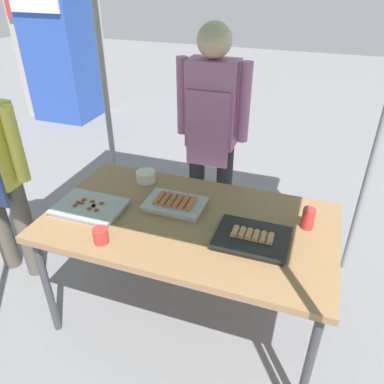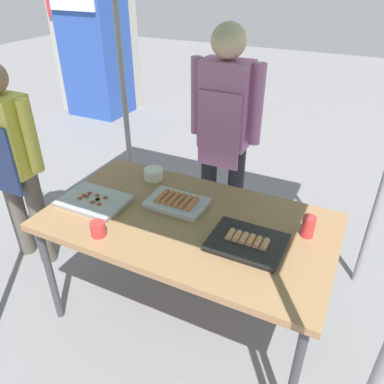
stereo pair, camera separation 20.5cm
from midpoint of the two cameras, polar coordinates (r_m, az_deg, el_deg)
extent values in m
plane|color=slate|center=(2.60, -2.75, -17.81)|extent=(18.00, 18.00, 0.00)
cube|color=#9E724C|center=(2.11, -3.25, -4.71)|extent=(1.60, 0.90, 0.04)
cylinder|color=#3F3F44|center=(2.45, -23.40, -13.13)|extent=(0.04, 0.04, 0.71)
cylinder|color=#3F3F44|center=(2.00, 14.25, -24.04)|extent=(0.04, 0.04, 0.71)
cylinder|color=#3F3F44|center=(2.90, -13.71, -3.42)|extent=(0.04, 0.04, 0.71)
cylinder|color=#3F3F44|center=(2.53, 16.49, -9.77)|extent=(0.04, 0.04, 0.71)
cylinder|color=gray|center=(3.01, -14.74, 12.62)|extent=(0.04, 0.04, 2.10)
cylinder|color=gray|center=(2.55, 24.38, 7.40)|extent=(0.04, 0.04, 2.10)
cube|color=black|center=(1.94, 6.06, -7.28)|extent=(0.36, 0.28, 0.02)
cube|color=black|center=(1.93, 6.09, -6.91)|extent=(0.37, 0.29, 0.01)
cylinder|color=tan|center=(1.94, 3.51, -6.15)|extent=(0.03, 0.08, 0.03)
cylinder|color=tan|center=(1.94, 4.54, -6.35)|extent=(0.03, 0.08, 0.03)
cylinder|color=tan|center=(1.93, 5.58, -6.56)|extent=(0.03, 0.08, 0.03)
cylinder|color=tan|center=(1.92, 6.63, -6.77)|extent=(0.03, 0.08, 0.03)
cylinder|color=tan|center=(1.92, 7.68, -6.98)|extent=(0.03, 0.08, 0.03)
cylinder|color=tan|center=(1.91, 8.74, -7.18)|extent=(0.03, 0.08, 0.03)
cube|color=#ADADB2|center=(2.27, -17.72, -2.46)|extent=(0.37, 0.27, 0.02)
cube|color=#ADADB2|center=(2.26, -17.78, -2.12)|extent=(0.38, 0.28, 0.01)
cylinder|color=tan|center=(2.24, -18.32, -2.51)|extent=(0.26, 0.01, 0.01)
cube|color=brown|center=(2.20, -16.88, -2.87)|extent=(0.02, 0.02, 0.02)
cube|color=brown|center=(2.22, -17.86, -2.63)|extent=(0.02, 0.02, 0.02)
cube|color=brown|center=(2.28, -19.79, -2.15)|extent=(0.02, 0.02, 0.02)
cylinder|color=tan|center=(2.26, -17.80, -2.04)|extent=(0.26, 0.01, 0.01)
cube|color=brown|center=(2.24, -17.19, -2.18)|extent=(0.02, 0.02, 0.02)
cube|color=brown|center=(2.24, -17.18, -2.19)|extent=(0.02, 0.02, 0.02)
cube|color=brown|center=(2.29, -18.84, -1.79)|extent=(0.02, 0.02, 0.02)
cube|color=brown|center=(2.30, -19.28, -1.69)|extent=(0.02, 0.02, 0.02)
cylinder|color=tan|center=(2.28, -17.29, -1.58)|extent=(0.26, 0.01, 0.01)
cube|color=brown|center=(2.25, -16.07, -1.86)|extent=(0.02, 0.02, 0.02)
cube|color=brown|center=(2.32, -18.48, -1.30)|extent=(0.02, 0.02, 0.02)
cube|color=brown|center=(2.29, -17.35, -1.56)|extent=(0.02, 0.02, 0.02)
cube|color=#ADADB2|center=(2.20, -5.25, -2.08)|extent=(0.33, 0.22, 0.02)
cube|color=#ADADB2|center=(2.19, -5.27, -1.73)|extent=(0.34, 0.23, 0.01)
cylinder|color=#B7663D|center=(2.22, -7.57, -1.01)|extent=(0.04, 0.13, 0.04)
cylinder|color=#B7663D|center=(2.21, -6.66, -1.19)|extent=(0.04, 0.13, 0.04)
cylinder|color=#B7663D|center=(2.19, -5.75, -1.38)|extent=(0.04, 0.13, 0.04)
cylinder|color=#B7663D|center=(2.18, -4.82, -1.57)|extent=(0.04, 0.13, 0.04)
cylinder|color=#B7663D|center=(2.17, -3.88, -1.75)|extent=(0.04, 0.13, 0.04)
cylinder|color=#B7663D|center=(2.15, -2.93, -1.94)|extent=(0.04, 0.13, 0.04)
cylinder|color=silver|center=(2.47, -9.36, 2.29)|extent=(0.13, 0.13, 0.07)
cylinder|color=red|center=(2.06, 14.48, -3.99)|extent=(0.07, 0.07, 0.12)
cylinder|color=red|center=(1.99, -16.57, -6.45)|extent=(0.08, 0.08, 0.08)
cylinder|color=black|center=(2.98, -1.25, 0.10)|extent=(0.12, 0.12, 0.84)
cylinder|color=black|center=(2.92, 2.80, -0.65)|extent=(0.12, 0.12, 0.84)
cube|color=#B26B9E|center=(2.64, 0.87, 13.13)|extent=(0.34, 0.20, 0.60)
cube|color=#B26B9E|center=(2.60, 0.05, 9.29)|extent=(0.30, 0.02, 0.54)
cylinder|color=#B26B9E|center=(2.71, -3.68, 14.19)|extent=(0.08, 0.08, 0.54)
cylinder|color=#B26B9E|center=(2.58, 5.63, 13.19)|extent=(0.08, 0.08, 0.54)
sphere|color=#D8B293|center=(2.55, 0.94, 21.98)|extent=(0.23, 0.23, 0.23)
cylinder|color=#595147|center=(3.07, -28.71, -4.35)|extent=(0.12, 0.12, 0.75)
cylinder|color=#595147|center=(2.92, -25.71, -5.32)|extent=(0.12, 0.12, 0.75)
cylinder|color=#D8CC4C|center=(2.54, -27.32, 6.31)|extent=(0.08, 0.08, 0.48)
cube|color=#B7B2A8|center=(6.05, -20.29, 19.87)|extent=(1.02, 0.68, 1.89)
cube|color=red|center=(5.70, -23.78, 24.48)|extent=(0.92, 0.03, 0.36)
cube|color=#2D51B2|center=(5.83, -20.48, 20.16)|extent=(0.79, 0.65, 2.03)
camera|label=1|loc=(0.10, -92.86, -1.75)|focal=35.25mm
camera|label=2|loc=(0.10, 87.14, 1.75)|focal=35.25mm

